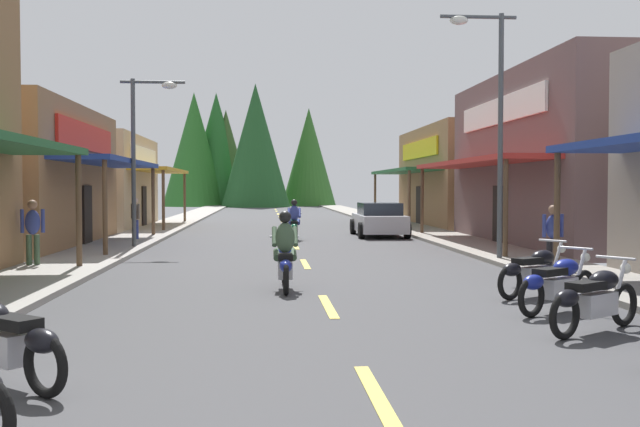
{
  "coord_description": "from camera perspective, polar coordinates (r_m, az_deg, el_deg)",
  "views": [
    {
      "loc": [
        -1.09,
        0.7,
        2.03
      ],
      "look_at": [
        1.42,
        32.76,
        0.87
      ],
      "focal_mm": 40.36,
      "sensor_mm": 36.0,
      "label": 1
    }
  ],
  "objects": [
    {
      "name": "centerline_dashes",
      "position": [
        34.04,
        -2.64,
        -1.34
      ],
      "size": [
        0.16,
        68.03,
        0.01
      ],
      "color": "#E0C64C",
      "rests_on": "ground"
    },
    {
      "name": "parked_car_curbside",
      "position": [
        30.02,
        4.71,
        -0.5
      ],
      "size": [
        2.09,
        4.32,
        1.4
      ],
      "rotation": [
        0.0,
        0.0,
        1.56
      ],
      "color": "silver",
      "rests_on": "ground"
    },
    {
      "name": "pedestrian_waiting",
      "position": [
        27.66,
        -14.43,
        -0.22
      ],
      "size": [
        0.43,
        0.46,
        1.65
      ],
      "rotation": [
        0.0,
        0.0,
        0.69
      ],
      "color": "#333F8C",
      "rests_on": "ground"
    },
    {
      "name": "treeline_backdrop",
      "position": [
        79.21,
        -6.61,
        4.96
      ],
      "size": [
        19.06,
        11.86,
        12.95
      ],
      "color": "#2D6123",
      "rests_on": "ground"
    },
    {
      "name": "rider_cruising_trailing",
      "position": [
        27.74,
        -2.06,
        -0.77
      ],
      "size": [
        0.6,
        2.14,
        1.57
      ],
      "rotation": [
        0.0,
        0.0,
        1.53
      ],
      "color": "black",
      "rests_on": "ground"
    },
    {
      "name": "sidewalk_left",
      "position": [
        31.31,
        -13.58,
        -1.59
      ],
      "size": [
        2.27,
        93.11,
        0.12
      ],
      "primitive_type": "cube",
      "color": "#9E9991",
      "rests_on": "ground"
    },
    {
      "name": "motorcycle_parked_right_3",
      "position": [
        10.77,
        20.95,
        -6.29
      ],
      "size": [
        1.84,
        1.27,
        1.04
      ],
      "rotation": [
        0.0,
        0.0,
        0.59
      ],
      "color": "black",
      "rests_on": "ground"
    },
    {
      "name": "sidewalk_right",
      "position": [
        31.72,
        8.52,
        -1.51
      ],
      "size": [
        2.27,
        93.11,
        0.12
      ],
      "primitive_type": "cube",
      "color": "gray",
      "rests_on": "ground"
    },
    {
      "name": "rider_cruising_lead",
      "position": [
        14.23,
        -2.79,
        -3.47
      ],
      "size": [
        0.6,
        2.14,
        1.57
      ],
      "rotation": [
        0.0,
        0.0,
        1.56
      ],
      "color": "black",
      "rests_on": "ground"
    },
    {
      "name": "streetlamp_left",
      "position": [
        24.12,
        -13.81,
        5.91
      ],
      "size": [
        2.07,
        0.3,
        5.55
      ],
      "color": "#474C51",
      "rests_on": "ground"
    },
    {
      "name": "pedestrian_strolling",
      "position": [
        19.11,
        -21.82,
        -1.15
      ],
      "size": [
        0.56,
        0.33,
        1.73
      ],
      "rotation": [
        0.0,
        0.0,
        4.94
      ],
      "color": "#3F593F",
      "rests_on": "ground"
    },
    {
      "name": "pedestrian_browsing",
      "position": [
        17.89,
        17.98,
        -1.54
      ],
      "size": [
        0.56,
        0.33,
        1.62
      ],
      "rotation": [
        0.0,
        0.0,
        4.93
      ],
      "color": "black",
      "rests_on": "ground"
    },
    {
      "name": "motorcycle_parked_right_4",
      "position": [
        12.31,
        18.34,
        -5.22
      ],
      "size": [
        1.82,
        1.29,
        1.04
      ],
      "rotation": [
        0.0,
        0.0,
        0.6
      ],
      "color": "black",
      "rests_on": "ground"
    },
    {
      "name": "storefront_right_middle",
      "position": [
        27.42,
        21.55,
        3.99
      ],
      "size": [
        9.35,
        12.12,
        6.03
      ],
      "color": "brown",
      "rests_on": "ground"
    },
    {
      "name": "motorcycle_parked_left_2",
      "position": [
        8.09,
        -23.93,
        -9.08
      ],
      "size": [
        1.73,
        1.41,
        1.04
      ],
      "rotation": [
        0.0,
        0.0,
        2.47
      ],
      "color": "black",
      "rests_on": "ground"
    },
    {
      "name": "streetlamp_right",
      "position": [
        20.13,
        13.34,
        8.54
      ],
      "size": [
        2.07,
        0.3,
        6.71
      ],
      "color": "#474C51",
      "rests_on": "ground"
    },
    {
      "name": "ground",
      "position": [
        30.94,
        -2.46,
        -1.78
      ],
      "size": [
        9.81,
        93.11,
        0.1
      ],
      "primitive_type": "cube",
      "color": "#424244"
    },
    {
      "name": "motorcycle_parked_right_5",
      "position": [
        13.96,
        16.68,
        -4.35
      ],
      "size": [
        1.86,
        1.22,
        1.04
      ],
      "rotation": [
        0.0,
        0.0,
        0.56
      ],
      "color": "black",
      "rests_on": "ground"
    },
    {
      "name": "storefront_right_far",
      "position": [
        39.51,
        13.16,
        2.85
      ],
      "size": [
        9.27,
        11.7,
        5.2
      ],
      "color": "olive",
      "rests_on": "ground"
    },
    {
      "name": "storefront_left_far",
      "position": [
        38.13,
        -18.52,
        2.39
      ],
      "size": [
        8.18,
        10.12,
        4.61
      ],
      "color": "tan",
      "rests_on": "ground"
    }
  ]
}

